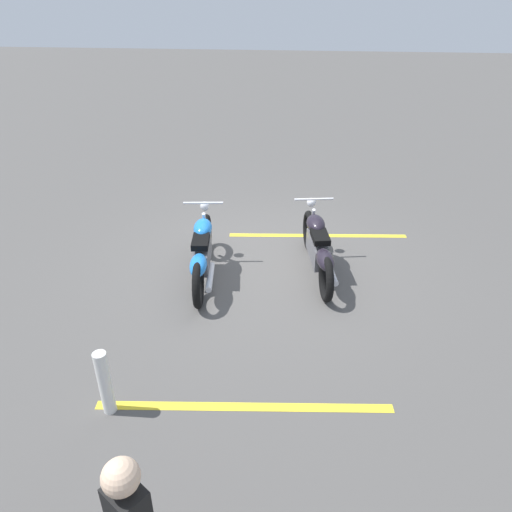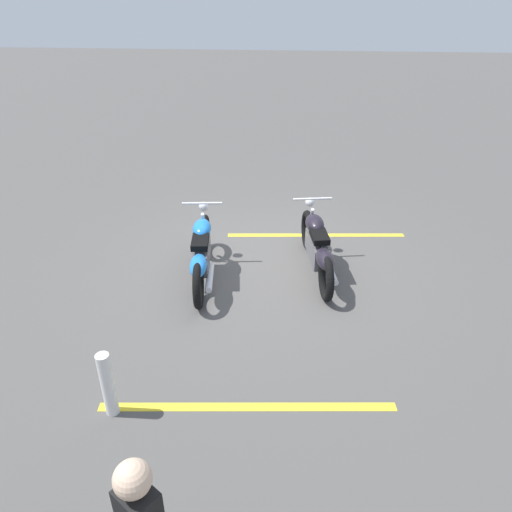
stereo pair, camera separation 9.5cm
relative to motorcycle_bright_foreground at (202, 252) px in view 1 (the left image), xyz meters
name	(u,v)px [view 1 (the left image)]	position (x,y,z in m)	size (l,w,h in m)	color
ground_plane	(263,261)	(-0.63, 0.85, -0.46)	(60.00, 60.00, 0.00)	#514F4C
motorcycle_bright_foreground	(202,252)	(0.00, 0.00, 0.00)	(2.23, 0.65, 1.04)	black
motorcycle_dark_foreground	(318,247)	(-0.35, 1.73, 0.00)	(2.22, 0.71, 1.04)	black
bollard_post	(105,383)	(2.73, -0.45, -0.07)	(0.14, 0.14, 0.78)	white
parking_stripe_near	(318,235)	(-1.65, 1.76, -0.46)	(3.20, 0.12, 0.01)	yellow
parking_stripe_mid	(244,407)	(2.53, 0.97, -0.46)	(3.20, 0.12, 0.01)	yellow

